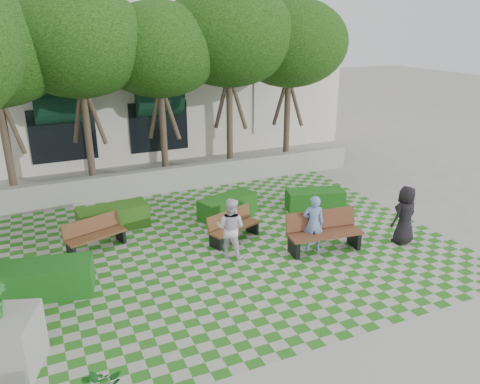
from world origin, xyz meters
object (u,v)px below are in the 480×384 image
person_blue (313,223)px  hedge_midleft (113,218)px  bench_mid (233,226)px  bench_west (95,235)px  hedge_west (43,280)px  person_dark (405,215)px  hedge_east (315,200)px  person_white (231,228)px  hedge_midright (228,206)px  bench_east (324,232)px  planter_back (4,342)px

person_blue → hedge_midleft: bearing=-13.7°
bench_mid → person_blue: bearing=-61.0°
bench_west → hedge_west: bearing=-145.2°
bench_mid → person_dark: size_ratio=1.02×
hedge_east → person_white: size_ratio=1.15×
person_white → bench_mid: bearing=-74.1°
hedge_midright → person_white: bearing=-111.2°
hedge_east → hedge_west: hedge_west is taller
hedge_midright → hedge_midleft: size_ratio=0.94×
hedge_west → hedge_midleft: bearing=55.0°
hedge_east → hedge_midleft: bearing=169.8°
hedge_east → hedge_west: bearing=-167.6°
bench_west → person_dark: (8.03, -3.23, 0.42)m
hedge_midright → hedge_west: size_ratio=0.87×
person_dark → hedge_midright: bearing=-53.8°
person_blue → person_dark: bearing=-170.0°
bench_east → person_blue: bearing=167.0°
person_dark → person_white: 4.96m
bench_west → person_blue: person_blue is taller
bench_mid → person_dark: (4.33, -2.16, 0.43)m
bench_mid → hedge_west: bench_mid is taller
bench_east → hedge_west: size_ratio=0.96×
hedge_west → bench_east: bearing=-5.9°
hedge_east → planter_back: size_ratio=1.02×
planter_back → bench_east: bearing=12.1°
hedge_midleft → hedge_east: bearing=-10.2°
planter_back → person_dark: 10.27m
bench_mid → person_white: bearing=-137.4°
hedge_west → person_blue: person_blue is taller
hedge_east → person_dark: 3.35m
hedge_midright → person_blue: person_blue is taller
hedge_midright → hedge_west: (-5.69, -2.54, 0.05)m
bench_west → hedge_midleft: size_ratio=0.84×
bench_west → bench_mid: bearing=-34.4°
hedge_midleft → planter_back: size_ratio=1.11×
bench_mid → hedge_midright: (0.54, 1.68, -0.08)m
bench_east → hedge_midleft: bench_east is taller
bench_mid → hedge_midleft: (-3.00, 2.21, -0.05)m
hedge_east → bench_east: bearing=-118.7°
hedge_midleft → bench_east: bearing=-37.1°
bench_east → hedge_west: 7.20m
hedge_east → person_dark: (0.87, -3.20, 0.51)m
person_blue → person_dark: person_dark is taller
bench_east → hedge_midleft: bearing=149.7°
planter_back → person_dark: (10.20, 1.13, 0.22)m
hedge_west → planter_back: 2.55m
bench_mid → planter_back: size_ratio=0.93×
bench_mid → hedge_midleft: 3.73m
bench_mid → hedge_west: 5.21m
bench_mid → person_blue: 2.32m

